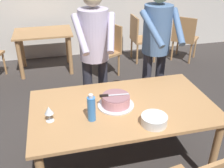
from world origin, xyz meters
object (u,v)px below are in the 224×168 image
at_px(person_cutting_cake, 94,48).
at_px(background_table, 44,40).
at_px(background_chair_2, 140,37).
at_px(main_dining_table, 123,114).
at_px(water_bottle, 91,108).
at_px(background_chair_0, 108,48).
at_px(wine_glass_near, 49,111).
at_px(background_chair_1, 184,37).
at_px(person_standing_beside, 156,42).
at_px(plate_stack, 154,120).
at_px(cake_knife, 108,95).
at_px(cake_on_platter, 116,101).

distance_m(person_cutting_cake, background_table, 2.08).
height_order(person_cutting_cake, background_chair_2, person_cutting_cake).
bearing_deg(main_dining_table, water_bottle, -155.00).
bearing_deg(water_bottle, background_chair_0, 74.13).
height_order(wine_glass_near, background_chair_1, background_chair_1).
distance_m(person_standing_beside, background_chair_1, 2.28).
distance_m(plate_stack, background_chair_0, 2.55).
bearing_deg(main_dining_table, person_standing_beside, 50.31).
xyz_separation_m(water_bottle, person_standing_beside, (0.92, 0.88, 0.21)).
bearing_deg(person_standing_beside, cake_knife, -136.43).
bearing_deg(main_dining_table, plate_stack, -62.45).
bearing_deg(cake_on_platter, person_standing_beside, 46.74).
distance_m(cake_knife, plate_stack, 0.48).
bearing_deg(wine_glass_near, cake_on_platter, 9.29).
bearing_deg(cake_knife, background_chair_1, 49.39).
bearing_deg(cake_knife, cake_on_platter, -5.19).
height_order(cake_on_platter, person_cutting_cake, person_cutting_cake).
bearing_deg(plate_stack, cake_knife, 131.21).
distance_m(cake_knife, background_table, 2.69).
bearing_deg(main_dining_table, person_cutting_cake, 101.14).
bearing_deg(cake_knife, person_cutting_cake, 89.98).
distance_m(water_bottle, background_chair_0, 2.46).
xyz_separation_m(cake_on_platter, background_table, (-0.66, 2.61, -0.22)).
xyz_separation_m(plate_stack, background_chair_2, (0.94, 3.01, -0.30)).
relative_size(person_standing_beside, background_chair_2, 1.91).
bearing_deg(water_bottle, background_table, 98.21).
xyz_separation_m(cake_knife, background_chair_1, (2.10, 2.45, -0.37)).
relative_size(cake_on_platter, plate_stack, 1.55).
bearing_deg(person_standing_beside, person_cutting_cake, -177.68).
height_order(background_chair_0, background_chair_1, same).
relative_size(cake_knife, background_chair_2, 0.30).
bearing_deg(person_cutting_cake, main_dining_table, -78.86).
relative_size(cake_knife, wine_glass_near, 1.88).
height_order(cake_on_platter, background_chair_2, background_chair_2).
distance_m(water_bottle, background_table, 2.82).
bearing_deg(wine_glass_near, background_chair_1, 44.14).
bearing_deg(person_standing_beside, background_table, 124.87).
distance_m(person_standing_beside, background_table, 2.37).
xyz_separation_m(wine_glass_near, background_chair_1, (2.63, 2.55, -0.36)).
bearing_deg(cake_on_platter, water_bottle, -146.97).
height_order(cake_knife, wine_glass_near, wine_glass_near).
xyz_separation_m(wine_glass_near, background_chair_0, (1.02, 2.28, -0.36)).
bearing_deg(background_table, background_chair_1, -3.41).
bearing_deg(cake_knife, background_table, 102.62).
bearing_deg(background_chair_1, cake_on_platter, -129.56).
relative_size(person_standing_beside, background_chair_1, 1.91).
distance_m(background_table, background_chair_0, 1.16).
xyz_separation_m(main_dining_table, cake_knife, (-0.14, 0.02, 0.21)).
xyz_separation_m(cake_knife, water_bottle, (-0.18, -0.17, -0.00)).
xyz_separation_m(main_dining_table, person_standing_beside, (0.60, 0.73, 0.42)).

